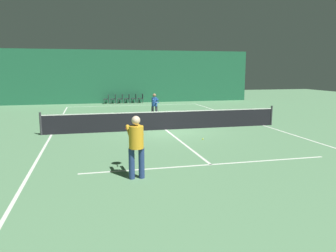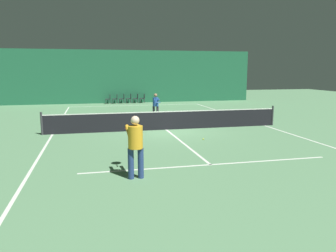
% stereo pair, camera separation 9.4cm
% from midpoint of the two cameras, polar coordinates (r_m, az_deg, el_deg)
% --- Properties ---
extents(ground_plane, '(60.00, 60.00, 0.00)m').
position_cam_midpoint_polar(ground_plane, '(16.62, -0.13, -0.65)').
color(ground_plane, '#56845B').
extents(backdrop_curtain, '(23.00, 0.12, 4.78)m').
position_cam_midpoint_polar(backdrop_curtain, '(30.57, -6.26, 8.54)').
color(backdrop_curtain, '#1E5B3D').
rests_on(backdrop_curtain, ground).
extents(court_line_baseline_far, '(11.00, 0.10, 0.00)m').
position_cam_midpoint_polar(court_line_baseline_far, '(28.23, -5.55, 3.60)').
color(court_line_baseline_far, silver).
rests_on(court_line_baseline_far, ground).
extents(court_line_service_far, '(8.25, 0.10, 0.00)m').
position_cam_midpoint_polar(court_line_service_far, '(22.83, -3.73, 2.18)').
color(court_line_service_far, silver).
rests_on(court_line_service_far, ground).
extents(court_line_service_near, '(8.25, 0.10, 0.00)m').
position_cam_midpoint_polar(court_line_service_near, '(10.64, 7.66, -6.69)').
color(court_line_service_near, silver).
rests_on(court_line_service_near, ground).
extents(court_line_sideline_left, '(0.10, 23.80, 0.00)m').
position_cam_midpoint_polar(court_line_sideline_left, '(16.31, -19.32, -1.39)').
color(court_line_sideline_left, silver).
rests_on(court_line_sideline_left, ground).
extents(court_line_sideline_right, '(0.10, 23.80, 0.00)m').
position_cam_midpoint_polar(court_line_sideline_right, '(18.62, 16.60, 0.08)').
color(court_line_sideline_right, silver).
rests_on(court_line_sideline_right, ground).
extents(court_line_centre, '(0.10, 12.80, 0.00)m').
position_cam_midpoint_polar(court_line_centre, '(16.62, -0.13, -0.64)').
color(court_line_centre, silver).
rests_on(court_line_centre, ground).
extents(tennis_net, '(12.00, 0.10, 1.07)m').
position_cam_midpoint_polar(tennis_net, '(16.53, -0.13, 1.10)').
color(tennis_net, black).
rests_on(tennis_net, ground).
extents(player_near, '(0.45, 1.40, 1.76)m').
position_cam_midpoint_polar(player_near, '(9.08, -5.43, -2.82)').
color(player_near, navy).
rests_on(player_near, ground).
extents(player_far, '(0.42, 1.31, 1.55)m').
position_cam_midpoint_polar(player_far, '(20.47, -2.03, 3.87)').
color(player_far, '#2D2D38').
rests_on(player_far, ground).
extents(courtside_chair_0, '(0.44, 0.44, 0.84)m').
position_cam_midpoint_polar(courtside_chair_0, '(29.93, -10.20, 4.77)').
color(courtside_chair_0, '#2D2D2D').
rests_on(courtside_chair_0, ground).
extents(courtside_chair_1, '(0.44, 0.44, 0.84)m').
position_cam_midpoint_polar(courtside_chair_1, '(29.97, -9.01, 4.81)').
color(courtside_chair_1, '#2D2D2D').
rests_on(courtside_chair_1, ground).
extents(courtside_chair_2, '(0.44, 0.44, 0.84)m').
position_cam_midpoint_polar(courtside_chair_2, '(30.02, -7.83, 4.85)').
color(courtside_chair_2, '#2D2D2D').
rests_on(courtside_chair_2, ground).
extents(courtside_chair_3, '(0.44, 0.44, 0.84)m').
position_cam_midpoint_polar(courtside_chair_3, '(30.08, -6.65, 4.88)').
color(courtside_chair_3, '#2D2D2D').
rests_on(courtside_chair_3, ground).
extents(courtside_chair_4, '(0.44, 0.44, 0.84)m').
position_cam_midpoint_polar(courtside_chair_4, '(30.16, -5.47, 4.91)').
color(courtside_chair_4, '#2D2D2D').
rests_on(courtside_chair_4, ground).
extents(courtside_chair_5, '(0.44, 0.44, 0.84)m').
position_cam_midpoint_polar(courtside_chair_5, '(30.25, -4.30, 4.95)').
color(courtside_chair_5, '#2D2D2D').
rests_on(courtside_chair_5, ground).
extents(tennis_ball, '(0.07, 0.07, 0.07)m').
position_cam_midpoint_polar(tennis_ball, '(14.29, 6.34, -2.28)').
color(tennis_ball, '#D1DB33').
rests_on(tennis_ball, ground).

